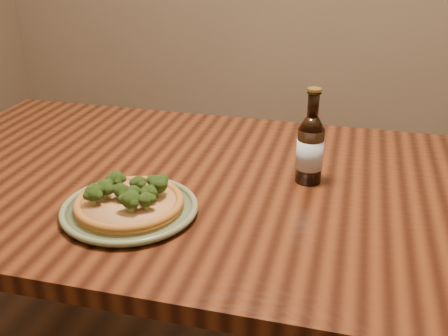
% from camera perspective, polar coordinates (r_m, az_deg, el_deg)
% --- Properties ---
extents(table, '(1.60, 0.90, 0.75)m').
position_cam_1_polar(table, '(1.30, -1.19, -4.99)').
color(table, '#4D2410').
rests_on(table, ground).
extents(plate, '(0.29, 0.29, 0.02)m').
position_cam_1_polar(plate, '(1.13, -10.22, -4.38)').
color(plate, '#667550').
rests_on(plate, table).
extents(pizza, '(0.23, 0.23, 0.07)m').
position_cam_1_polar(pizza, '(1.12, -10.28, -3.55)').
color(pizza, '#A86926').
rests_on(pizza, plate).
extents(beer_bottle, '(0.06, 0.06, 0.23)m').
position_cam_1_polar(beer_bottle, '(1.23, 9.35, 2.12)').
color(beer_bottle, black).
rests_on(beer_bottle, table).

